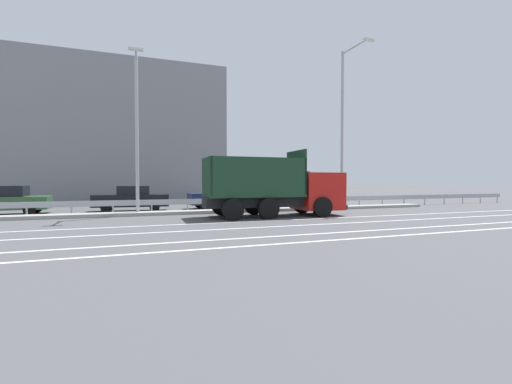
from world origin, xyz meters
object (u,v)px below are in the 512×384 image
(street_lamp_2, at_px, (344,122))
(parked_car_3, at_px, (221,197))
(dump_truck, at_px, (289,193))
(parked_car_1, at_px, (5,201))
(street_lamp_1, at_px, (137,128))
(parked_car_2, at_px, (132,199))
(median_road_sign, at_px, (308,189))

(street_lamp_2, xyz_separation_m, parked_car_3, (-7.42, 3.52, -4.98))
(dump_truck, bearing_deg, parked_car_1, -110.49)
(dump_truck, relative_size, parked_car_3, 1.67)
(street_lamp_1, bearing_deg, parked_car_3, 29.87)
(parked_car_1, relative_size, parked_car_2, 0.99)
(median_road_sign, distance_m, street_lamp_2, 5.09)
(dump_truck, distance_m, street_lamp_1, 8.92)
(street_lamp_1, relative_size, street_lamp_2, 0.82)
(parked_car_2, relative_size, parked_car_3, 1.01)
(median_road_sign, bearing_deg, parked_car_3, 147.09)
(street_lamp_2, xyz_separation_m, parked_car_2, (-13.15, 3.28, -4.99))
(parked_car_1, bearing_deg, median_road_sign, -101.13)
(median_road_sign, height_order, parked_car_1, median_road_sign)
(parked_car_1, xyz_separation_m, parked_car_3, (12.31, 0.33, -0.00))
(parked_car_1, distance_m, parked_car_3, 12.32)
(dump_truck, xyz_separation_m, parked_car_3, (-2.16, 6.17, -0.45))
(street_lamp_1, xyz_separation_m, parked_car_3, (5.46, 3.14, -3.95))
(street_lamp_1, xyz_separation_m, parked_car_2, (-0.27, 2.90, -3.95))
(parked_car_1, bearing_deg, parked_car_3, -90.18)
(median_road_sign, xyz_separation_m, street_lamp_1, (-10.39, 0.05, 3.39))
(parked_car_1, bearing_deg, street_lamp_2, -100.90)
(street_lamp_1, height_order, parked_car_2, street_lamp_1)
(dump_truck, height_order, street_lamp_2, street_lamp_2)
(median_road_sign, height_order, street_lamp_1, street_lamp_1)
(parked_car_3, bearing_deg, parked_car_1, -91.51)
(street_lamp_2, height_order, parked_car_3, street_lamp_2)
(street_lamp_2, bearing_deg, dump_truck, -153.27)
(median_road_sign, bearing_deg, parked_car_1, 170.57)
(median_road_sign, xyz_separation_m, parked_car_3, (-4.93, 3.19, -0.55))
(dump_truck, xyz_separation_m, parked_car_2, (-7.89, 5.93, -0.45))
(street_lamp_1, xyz_separation_m, street_lamp_2, (12.88, -0.39, 1.04))
(street_lamp_1, bearing_deg, parked_car_2, 95.23)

